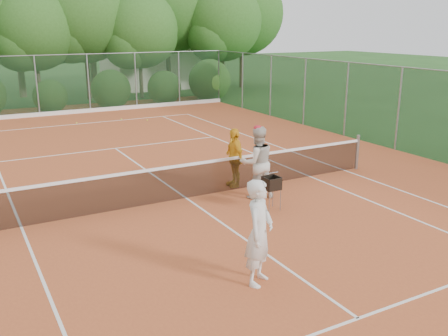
# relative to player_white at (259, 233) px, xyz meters

# --- Properties ---
(ground) EXTENTS (120.00, 120.00, 0.00)m
(ground) POSITION_rel_player_white_xyz_m (0.75, 4.67, -0.97)
(ground) COLOR #204A1A
(ground) RESTS_ON ground
(clay_court) EXTENTS (18.00, 36.00, 0.02)m
(clay_court) POSITION_rel_player_white_xyz_m (0.75, 4.67, -0.96)
(clay_court) COLOR #B7542A
(clay_court) RESTS_ON ground
(club_building) EXTENTS (8.00, 5.00, 3.00)m
(club_building) POSITION_rel_player_white_xyz_m (9.75, 28.67, 0.53)
(club_building) COLOR beige
(club_building) RESTS_ON ground
(tennis_net) EXTENTS (11.97, 0.10, 1.10)m
(tennis_net) POSITION_rel_player_white_xyz_m (0.75, 4.67, -0.44)
(tennis_net) COLOR gray
(tennis_net) RESTS_ON clay_court
(player_white) EXTENTS (0.83, 0.79, 1.91)m
(player_white) POSITION_rel_player_white_xyz_m (0.00, 0.00, 0.00)
(player_white) COLOR silver
(player_white) RESTS_ON clay_court
(player_center_grp) EXTENTS (1.04, 0.87, 1.95)m
(player_center_grp) POSITION_rel_player_white_xyz_m (2.42, 3.88, 0.01)
(player_center_grp) COLOR beige
(player_center_grp) RESTS_ON clay_court
(player_yellow) EXTENTS (0.51, 1.02, 1.67)m
(player_yellow) POSITION_rel_player_white_xyz_m (2.39, 5.02, -0.12)
(player_yellow) COLOR gold
(player_yellow) RESTS_ON clay_court
(ball_hopper) EXTENTS (0.37, 0.37, 0.85)m
(ball_hopper) POSITION_rel_player_white_xyz_m (2.24, 2.94, -0.28)
(ball_hopper) COLOR gray
(ball_hopper) RESTS_ON clay_court
(stray_ball_a) EXTENTS (0.07, 0.07, 0.07)m
(stray_ball_a) POSITION_rel_player_white_xyz_m (0.62, 16.71, -0.92)
(stray_ball_a) COLOR yellow
(stray_ball_a) RESTS_ON clay_court
(stray_ball_b) EXTENTS (0.07, 0.07, 0.07)m
(stray_ball_b) POSITION_rel_player_white_xyz_m (2.75, 16.64, -0.92)
(stray_ball_b) COLOR #C9DC33
(stray_ball_b) RESTS_ON clay_court
(stray_ball_c) EXTENTS (0.07, 0.07, 0.07)m
(stray_ball_c) POSITION_rel_player_white_xyz_m (3.76, 15.80, -0.92)
(stray_ball_c) COLOR yellow
(stray_ball_c) RESTS_ON clay_court
(court_markings) EXTENTS (11.03, 23.83, 0.01)m
(court_markings) POSITION_rel_player_white_xyz_m (0.75, 4.67, -0.95)
(court_markings) COLOR white
(court_markings) RESTS_ON clay_court
(fence_back) EXTENTS (18.07, 0.07, 3.00)m
(fence_back) POSITION_rel_player_white_xyz_m (0.75, 19.67, 0.55)
(fence_back) COLOR #19381E
(fence_back) RESTS_ON clay_court
(tropical_treeline) EXTENTS (32.10, 8.49, 15.03)m
(tropical_treeline) POSITION_rel_player_white_xyz_m (2.18, 24.90, 4.14)
(tropical_treeline) COLOR brown
(tropical_treeline) RESTS_ON ground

